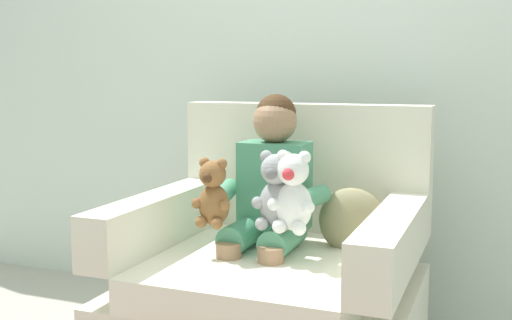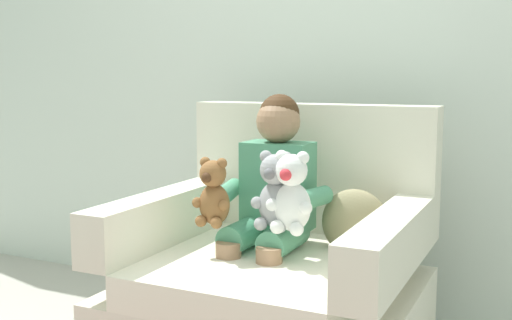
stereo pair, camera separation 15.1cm
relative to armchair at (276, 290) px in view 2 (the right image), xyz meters
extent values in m
cube|color=silver|center=(0.00, 0.75, 0.98)|extent=(6.00, 0.10, 2.60)
cube|color=white|center=(0.00, -0.11, 0.10)|extent=(0.76, 0.82, 0.12)
cube|color=silver|center=(0.00, 0.37, 0.42)|extent=(1.04, 0.14, 0.53)
cube|color=silver|center=(-0.45, -0.11, 0.25)|extent=(0.14, 0.82, 0.20)
cube|color=silver|center=(0.45, -0.11, 0.25)|extent=(0.14, 0.82, 0.20)
cube|color=#4C9370|center=(-0.04, 0.11, 0.38)|extent=(0.26, 0.16, 0.34)
sphere|color=#9E7556|center=(-0.04, 0.11, 0.63)|extent=(0.17, 0.17, 0.17)
sphere|color=#472D19|center=(-0.04, 0.12, 0.66)|extent=(0.16, 0.16, 0.16)
cylinder|color=#4C9370|center=(-0.12, -0.02, 0.21)|extent=(0.11, 0.26, 0.11)
cylinder|color=#9E7556|center=(-0.12, -0.15, 0.06)|extent=(0.09, 0.09, 0.30)
cylinder|color=#4C9370|center=(0.04, -0.02, 0.21)|extent=(0.11, 0.26, 0.11)
cylinder|color=#9E7556|center=(0.04, -0.15, 0.06)|extent=(0.09, 0.09, 0.30)
cylinder|color=#4C9370|center=(-0.20, -0.01, 0.36)|extent=(0.13, 0.27, 0.07)
cylinder|color=#4C9370|center=(0.12, -0.01, 0.36)|extent=(0.13, 0.27, 0.07)
ellipsoid|color=white|center=(0.11, -0.11, 0.35)|extent=(0.13, 0.11, 0.17)
sphere|color=white|center=(0.11, -0.12, 0.48)|extent=(0.11, 0.11, 0.11)
sphere|color=#DB333D|center=(0.11, -0.17, 0.47)|extent=(0.04, 0.04, 0.04)
sphere|color=white|center=(0.07, -0.11, 0.53)|extent=(0.04, 0.04, 0.04)
sphere|color=white|center=(0.04, -0.14, 0.36)|extent=(0.04, 0.04, 0.04)
sphere|color=white|center=(0.07, -0.16, 0.29)|extent=(0.05, 0.05, 0.05)
sphere|color=white|center=(0.15, -0.11, 0.53)|extent=(0.04, 0.04, 0.04)
sphere|color=white|center=(0.17, -0.14, 0.36)|extent=(0.04, 0.04, 0.04)
sphere|color=white|center=(0.14, -0.16, 0.29)|extent=(0.05, 0.05, 0.05)
ellipsoid|color=brown|center=(-0.18, -0.14, 0.34)|extent=(0.12, 0.10, 0.15)
sphere|color=brown|center=(-0.18, -0.15, 0.45)|extent=(0.10, 0.10, 0.10)
sphere|color=#4C2D19|center=(-0.18, -0.20, 0.45)|extent=(0.04, 0.04, 0.04)
sphere|color=brown|center=(-0.22, -0.15, 0.49)|extent=(0.04, 0.04, 0.04)
sphere|color=brown|center=(-0.24, -0.17, 0.35)|extent=(0.04, 0.04, 0.04)
sphere|color=brown|center=(-0.22, -0.19, 0.28)|extent=(0.04, 0.04, 0.04)
sphere|color=brown|center=(-0.15, -0.15, 0.49)|extent=(0.04, 0.04, 0.04)
sphere|color=brown|center=(-0.13, -0.17, 0.35)|extent=(0.04, 0.04, 0.04)
sphere|color=brown|center=(-0.15, -0.19, 0.28)|extent=(0.04, 0.04, 0.04)
ellipsoid|color=#9E9EA3|center=(0.04, -0.09, 0.35)|extent=(0.13, 0.11, 0.17)
sphere|color=#9E9EA3|center=(0.04, -0.10, 0.48)|extent=(0.11, 0.11, 0.11)
sphere|color=slate|center=(0.04, -0.15, 0.47)|extent=(0.04, 0.04, 0.04)
sphere|color=#9E9EA3|center=(0.00, -0.10, 0.52)|extent=(0.04, 0.04, 0.04)
sphere|color=#9E9EA3|center=(-0.02, -0.12, 0.36)|extent=(0.04, 0.04, 0.04)
sphere|color=#9E9EA3|center=(0.00, -0.14, 0.29)|extent=(0.05, 0.05, 0.05)
sphere|color=#9E9EA3|center=(0.08, -0.10, 0.52)|extent=(0.04, 0.04, 0.04)
sphere|color=#9E9EA3|center=(0.10, -0.12, 0.36)|extent=(0.04, 0.04, 0.04)
sphere|color=#9E9EA3|center=(0.07, -0.14, 0.29)|extent=(0.05, 0.05, 0.05)
ellipsoid|color=#998C66|center=(0.26, 0.14, 0.26)|extent=(0.26, 0.13, 0.26)
camera|label=1|loc=(0.77, -2.15, 0.81)|focal=43.90mm
camera|label=2|loc=(0.91, -2.09, 0.81)|focal=43.90mm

